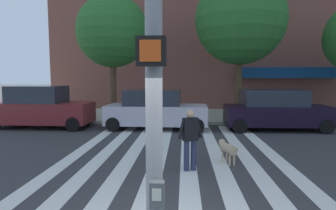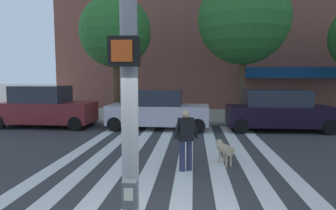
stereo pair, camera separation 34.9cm
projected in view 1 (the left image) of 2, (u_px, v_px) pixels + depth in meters
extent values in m
plane|color=#353538|center=(179.00, 154.00, 9.33)|extent=(160.00, 160.00, 0.00)
cube|color=#A6AA99|center=(181.00, 115.00, 17.98)|extent=(80.00, 6.00, 0.15)
cube|color=silver|center=(79.00, 152.00, 9.51)|extent=(0.45, 10.85, 0.01)
cube|color=silver|center=(106.00, 153.00, 9.46)|extent=(0.45, 10.85, 0.01)
cube|color=silver|center=(133.00, 153.00, 9.41)|extent=(0.45, 10.85, 0.01)
cube|color=silver|center=(160.00, 154.00, 9.36)|extent=(0.45, 10.85, 0.01)
cube|color=silver|center=(188.00, 154.00, 9.31)|extent=(0.45, 10.85, 0.01)
cube|color=silver|center=(216.00, 154.00, 9.26)|extent=(0.45, 10.85, 0.01)
cube|color=silver|center=(244.00, 155.00, 9.21)|extent=(0.45, 10.85, 0.01)
cube|color=silver|center=(273.00, 155.00, 9.16)|extent=(0.45, 10.85, 0.01)
cube|color=navy|center=(288.00, 73.00, 19.69)|extent=(6.60, 1.60, 0.70)
cylinder|color=gray|center=(154.00, 23.00, 2.92)|extent=(0.18, 0.18, 5.80)
cube|color=black|center=(151.00, 52.00, 2.75)|extent=(0.28, 0.18, 0.28)
cube|color=#E54C14|center=(150.00, 51.00, 2.65)|extent=(0.20, 0.01, 0.20)
cube|color=#515456|center=(157.00, 195.00, 2.77)|extent=(0.14, 0.10, 0.26)
cube|color=beige|center=(157.00, 195.00, 2.71)|extent=(0.09, 0.01, 0.12)
cube|color=maroon|center=(42.00, 113.00, 14.08)|extent=(4.80, 1.95, 0.99)
cube|color=#232833|center=(38.00, 94.00, 14.01)|extent=(2.53, 1.69, 0.81)
cylinder|color=black|center=(86.00, 119.00, 14.84)|extent=(0.66, 0.23, 0.66)
cylinder|color=black|center=(73.00, 124.00, 13.14)|extent=(0.66, 0.23, 0.66)
cylinder|color=black|center=(16.00, 118.00, 15.11)|extent=(0.66, 0.23, 0.66)
cube|color=#B6AEBC|center=(157.00, 114.00, 13.77)|extent=(4.82, 2.07, 0.90)
cube|color=#232833|center=(153.00, 97.00, 13.70)|extent=(2.65, 1.78, 0.73)
cylinder|color=black|center=(196.00, 120.00, 14.52)|extent=(0.67, 0.24, 0.66)
cylinder|color=black|center=(197.00, 126.00, 12.76)|extent=(0.67, 0.24, 0.66)
cylinder|color=black|center=(122.00, 119.00, 14.85)|extent=(0.67, 0.24, 0.66)
cylinder|color=black|center=(113.00, 124.00, 13.09)|extent=(0.67, 0.24, 0.66)
cube|color=black|center=(277.00, 115.00, 13.45)|extent=(4.75, 1.88, 0.90)
cube|color=#232833|center=(273.00, 98.00, 13.37)|extent=(2.82, 1.64, 0.74)
cylinder|color=black|center=(309.00, 121.00, 14.23)|extent=(0.66, 0.23, 0.66)
cylinder|color=black|center=(326.00, 126.00, 12.57)|extent=(0.66, 0.23, 0.66)
cylinder|color=black|center=(233.00, 120.00, 14.40)|extent=(0.66, 0.23, 0.66)
cylinder|color=black|center=(239.00, 126.00, 12.74)|extent=(0.66, 0.23, 0.66)
cylinder|color=#4C3823|center=(113.00, 86.00, 15.83)|extent=(0.34, 0.34, 3.71)
sphere|color=#286628|center=(112.00, 31.00, 15.54)|extent=(3.90, 3.90, 3.90)
cylinder|color=#4C3823|center=(239.00, 82.00, 15.75)|extent=(0.33, 0.33, 4.07)
sphere|color=#286628|center=(240.00, 19.00, 15.41)|extent=(4.86, 4.86, 4.86)
cylinder|color=#282D4C|center=(187.00, 156.00, 7.63)|extent=(0.20, 0.20, 0.82)
cylinder|color=#282D4C|center=(193.00, 155.00, 7.69)|extent=(0.20, 0.20, 0.82)
cube|color=black|center=(190.00, 129.00, 7.59)|extent=(0.44, 0.37, 0.60)
cylinder|color=black|center=(182.00, 129.00, 7.51)|extent=(0.24, 0.17, 0.57)
cylinder|color=black|center=(199.00, 128.00, 7.67)|extent=(0.24, 0.17, 0.57)
sphere|color=tan|center=(190.00, 114.00, 7.55)|extent=(0.29, 0.29, 0.22)
cylinder|color=tan|center=(228.00, 148.00, 8.25)|extent=(0.46, 0.64, 0.26)
sphere|color=tan|center=(222.00, 142.00, 8.59)|extent=(0.26, 0.26, 0.20)
cylinder|color=tan|center=(236.00, 150.00, 7.88)|extent=(0.12, 0.23, 0.16)
cylinder|color=tan|center=(222.00, 157.00, 8.45)|extent=(0.07, 0.07, 0.32)
cylinder|color=tan|center=(227.00, 156.00, 8.49)|extent=(0.07, 0.07, 0.32)
cylinder|color=tan|center=(230.00, 161.00, 8.06)|extent=(0.07, 0.07, 0.32)
cylinder|color=tan|center=(234.00, 160.00, 8.11)|extent=(0.07, 0.07, 0.32)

